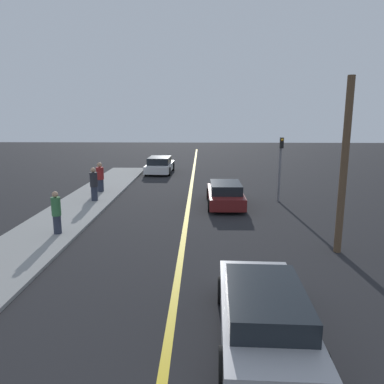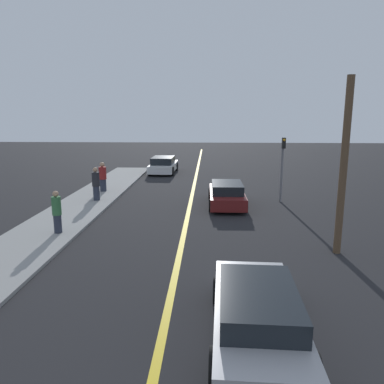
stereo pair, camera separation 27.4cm
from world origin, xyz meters
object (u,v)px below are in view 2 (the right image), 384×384
at_px(car_ahead_center, 227,194).
at_px(car_far_distant, 163,165).
at_px(traffic_light, 282,162).
at_px(pedestrian_near_curb, 57,212).
at_px(pedestrian_mid_group, 96,184).
at_px(utility_pole, 344,168).
at_px(car_near_right_lane, 257,313).
at_px(pedestrian_far_standing, 103,177).

relative_size(car_ahead_center, car_far_distant, 0.96).
xyz_separation_m(car_ahead_center, traffic_light, (2.89, 0.89, 1.55)).
height_order(pedestrian_near_curb, pedestrian_mid_group, pedestrian_mid_group).
bearing_deg(traffic_light, utility_pole, -86.02).
height_order(car_ahead_center, traffic_light, traffic_light).
xyz_separation_m(car_far_distant, traffic_light, (7.42, -9.71, 1.51)).
bearing_deg(traffic_light, car_ahead_center, -162.91).
height_order(traffic_light, utility_pole, utility_pole).
bearing_deg(pedestrian_mid_group, car_near_right_lane, -60.01).
relative_size(pedestrian_far_standing, traffic_light, 0.51).
distance_m(car_near_right_lane, pedestrian_far_standing, 16.10).
distance_m(pedestrian_near_curb, utility_pole, 10.39).
bearing_deg(car_near_right_lane, utility_pole, 58.92).
relative_size(car_ahead_center, traffic_light, 1.24).
bearing_deg(utility_pole, car_far_distant, 114.89).
distance_m(car_ahead_center, utility_pole, 7.69).
relative_size(car_ahead_center, pedestrian_far_standing, 2.46).
xyz_separation_m(pedestrian_far_standing, traffic_light, (10.05, -1.89, 1.17)).
xyz_separation_m(car_far_distant, utility_pole, (7.93, -17.09, 2.26)).
bearing_deg(car_far_distant, pedestrian_near_curb, -96.02).
bearing_deg(pedestrian_mid_group, car_far_distant, 77.13).
height_order(car_near_right_lane, utility_pole, utility_pole).
relative_size(pedestrian_mid_group, traffic_light, 0.52).
bearing_deg(pedestrian_mid_group, utility_pole, -33.99).
bearing_deg(traffic_light, pedestrian_far_standing, 169.36).
height_order(car_near_right_lane, pedestrian_mid_group, pedestrian_mid_group).
height_order(pedestrian_near_curb, utility_pole, utility_pole).
relative_size(car_far_distant, pedestrian_far_standing, 2.56).
xyz_separation_m(car_far_distant, pedestrian_mid_group, (-2.33, -10.18, 0.36)).
xyz_separation_m(car_near_right_lane, car_far_distant, (-4.61, 22.19, 0.04)).
bearing_deg(pedestrian_near_curb, pedestrian_mid_group, 91.55).
distance_m(pedestrian_mid_group, utility_pole, 12.52).
bearing_deg(car_ahead_center, car_far_distant, 112.68).
xyz_separation_m(pedestrian_near_curb, traffic_light, (9.59, 6.00, 1.20)).
bearing_deg(pedestrian_mid_group, car_ahead_center, -3.52).
xyz_separation_m(pedestrian_near_curb, pedestrian_mid_group, (-0.15, 5.53, 0.05)).
xyz_separation_m(pedestrian_mid_group, traffic_light, (9.74, 0.47, 1.14)).
xyz_separation_m(pedestrian_mid_group, pedestrian_far_standing, (-0.31, 2.36, -0.02)).
distance_m(car_far_distant, pedestrian_near_curb, 15.86).
bearing_deg(pedestrian_mid_group, pedestrian_far_standing, 97.45).
height_order(car_far_distant, pedestrian_far_standing, pedestrian_far_standing).
bearing_deg(car_ahead_center, pedestrian_mid_group, 176.05).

